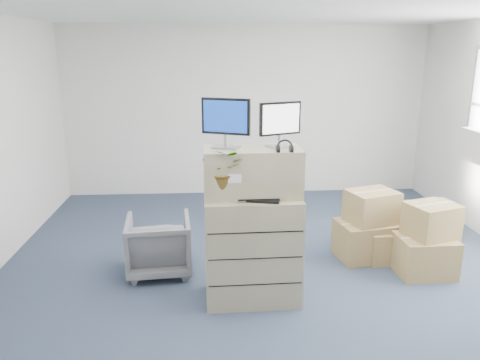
{
  "coord_description": "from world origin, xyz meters",
  "views": [
    {
      "loc": [
        -0.6,
        -4.31,
        2.38
      ],
      "look_at": [
        -0.29,
        0.4,
        1.08
      ],
      "focal_mm": 35.0,
      "sensor_mm": 36.0,
      "label": 1
    }
  ],
  "objects_px": {
    "filing_cabinet_lower": "(252,248)",
    "monitor_left": "(226,120)",
    "monitor_right": "(280,122)",
    "water_bottle": "(258,182)",
    "potted_plant": "(224,176)",
    "keyboard": "(257,199)",
    "office_chair": "(159,242)"
  },
  "relations": [
    {
      "from": "monitor_left",
      "to": "keyboard",
      "type": "relative_size",
      "value": 1.08
    },
    {
      "from": "filing_cabinet_lower",
      "to": "monitor_left",
      "type": "height_order",
      "value": "monitor_left"
    },
    {
      "from": "water_bottle",
      "to": "monitor_left",
      "type": "bearing_deg",
      "value": 167.7
    },
    {
      "from": "filing_cabinet_lower",
      "to": "water_bottle",
      "type": "relative_size",
      "value": 3.92
    },
    {
      "from": "water_bottle",
      "to": "filing_cabinet_lower",
      "type": "bearing_deg",
      "value": -164.98
    },
    {
      "from": "monitor_left",
      "to": "office_chair",
      "type": "bearing_deg",
      "value": 165.48
    },
    {
      "from": "water_bottle",
      "to": "potted_plant",
      "type": "xyz_separation_m",
      "value": [
        -0.32,
        -0.1,
        0.09
      ]
    },
    {
      "from": "water_bottle",
      "to": "potted_plant",
      "type": "relative_size",
      "value": 0.55
    },
    {
      "from": "monitor_left",
      "to": "office_chair",
      "type": "distance_m",
      "value": 1.69
    },
    {
      "from": "monitor_left",
      "to": "filing_cabinet_lower",
      "type": "bearing_deg",
      "value": 4.73
    },
    {
      "from": "monitor_left",
      "to": "keyboard",
      "type": "distance_m",
      "value": 0.78
    },
    {
      "from": "filing_cabinet_lower",
      "to": "monitor_right",
      "type": "distance_m",
      "value": 1.25
    },
    {
      "from": "filing_cabinet_lower",
      "to": "monitor_left",
      "type": "xyz_separation_m",
      "value": [
        -0.24,
        0.08,
        1.24
      ]
    },
    {
      "from": "filing_cabinet_lower",
      "to": "monitor_right",
      "type": "bearing_deg",
      "value": 16.09
    },
    {
      "from": "keyboard",
      "to": "potted_plant",
      "type": "height_order",
      "value": "potted_plant"
    },
    {
      "from": "filing_cabinet_lower",
      "to": "potted_plant",
      "type": "bearing_deg",
      "value": -162.97
    },
    {
      "from": "water_bottle",
      "to": "potted_plant",
      "type": "bearing_deg",
      "value": -162.22
    },
    {
      "from": "potted_plant",
      "to": "water_bottle",
      "type": "bearing_deg",
      "value": 17.78
    },
    {
      "from": "filing_cabinet_lower",
      "to": "monitor_left",
      "type": "distance_m",
      "value": 1.27
    },
    {
      "from": "potted_plant",
      "to": "office_chair",
      "type": "bearing_deg",
      "value": 134.28
    },
    {
      "from": "monitor_left",
      "to": "water_bottle",
      "type": "distance_m",
      "value": 0.65
    },
    {
      "from": "filing_cabinet_lower",
      "to": "potted_plant",
      "type": "height_order",
      "value": "potted_plant"
    },
    {
      "from": "keyboard",
      "to": "office_chair",
      "type": "xyz_separation_m",
      "value": [
        -1.0,
        0.75,
        -0.72
      ]
    },
    {
      "from": "office_chair",
      "to": "monitor_right",
      "type": "bearing_deg",
      "value": 151.05
    },
    {
      "from": "monitor_right",
      "to": "office_chair",
      "type": "xyz_separation_m",
      "value": [
        -1.23,
        0.55,
        -1.4
      ]
    },
    {
      "from": "monitor_right",
      "to": "water_bottle",
      "type": "height_order",
      "value": "monitor_right"
    },
    {
      "from": "potted_plant",
      "to": "monitor_right",
      "type": "bearing_deg",
      "value": 17.85
    },
    {
      "from": "monitor_left",
      "to": "water_bottle",
      "type": "relative_size",
      "value": 1.7
    },
    {
      "from": "keyboard",
      "to": "office_chair",
      "type": "relative_size",
      "value": 0.61
    },
    {
      "from": "office_chair",
      "to": "monitor_left",
      "type": "bearing_deg",
      "value": 137.95
    },
    {
      "from": "monitor_left",
      "to": "office_chair",
      "type": "relative_size",
      "value": 0.65
    },
    {
      "from": "potted_plant",
      "to": "keyboard",
      "type": "bearing_deg",
      "value": -4.67
    }
  ]
}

